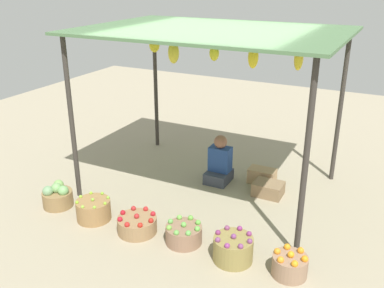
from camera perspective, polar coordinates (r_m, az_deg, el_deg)
The scene contains 11 objects.
ground_plane at distance 6.89m, azimuth 2.39°, elevation -5.60°, with size 14.00×14.00×0.00m, color tan.
market_stall_structure at distance 6.19m, azimuth 2.70°, elevation 13.37°, with size 3.62×2.60×2.43m.
vendor_person at distance 6.94m, azimuth 3.64°, elevation -2.64°, with size 0.36×0.44×0.78m.
basket_cabbages at distance 6.57m, azimuth -17.28°, elevation -6.58°, with size 0.43×0.43×0.36m.
basket_limes at distance 6.12m, azimuth -12.82°, elevation -8.43°, with size 0.47×0.47×0.32m.
basket_red_apples at distance 5.76m, azimuth -7.23°, elevation -10.44°, with size 0.51×0.51×0.27m.
basket_green_apples at distance 5.51m, azimuth -1.09°, elevation -11.73°, with size 0.46×0.46×0.29m.
basket_purple_onions at distance 5.22m, azimuth 5.43°, elevation -13.54°, with size 0.47×0.47×0.36m.
basket_oranges at distance 5.11m, azimuth 12.75°, elevation -15.26°, with size 0.40×0.40×0.31m.
wooden_crate_near_vendor at distance 6.69m, azimuth 10.00°, elevation -5.83°, with size 0.43×0.34×0.21m, color #876B4B.
wooden_crate_stacked_rear at distance 7.03m, azimuth 9.19°, elevation -4.16°, with size 0.42×0.25×0.24m, color tan.
Camera 1 is at (2.50, -5.58, 3.17)m, focal length 40.54 mm.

